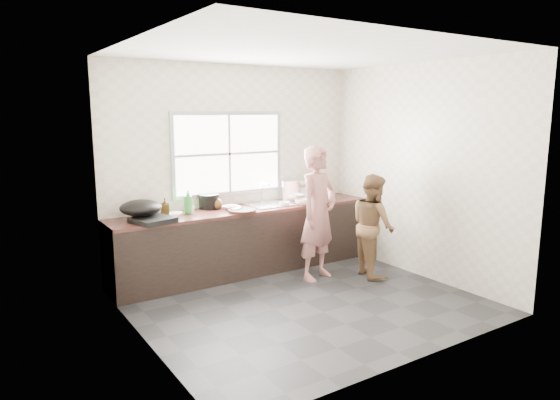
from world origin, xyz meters
TOP-DOWN VIEW (x-y plane):
  - floor at (0.00, 0.00)m, footprint 3.60×3.20m
  - ceiling at (0.00, 0.00)m, footprint 3.60×3.20m
  - wall_back at (0.00, 1.60)m, footprint 3.60×0.01m
  - wall_left at (-1.80, 0.00)m, footprint 0.01×3.20m
  - wall_right at (1.80, 0.00)m, footprint 0.01×3.20m
  - wall_front at (0.00, -1.60)m, footprint 3.60×0.01m
  - cabinet at (0.00, 1.29)m, footprint 3.60×0.62m
  - countertop at (0.00, 1.29)m, footprint 3.60×0.64m
  - sink at (0.35, 1.29)m, footprint 0.55×0.45m
  - faucet at (0.35, 1.49)m, footprint 0.02×0.02m
  - window_frame at (-0.10, 1.59)m, footprint 1.60×0.05m
  - window_glazing at (-0.10, 1.57)m, footprint 1.50×0.01m
  - woman at (0.62, 0.57)m, footprint 0.66×0.53m
  - person_side at (1.29, 0.29)m, footprint 0.66×0.76m
  - cutting_board at (-0.18, 1.08)m, footprint 0.39×0.39m
  - cleaver at (-0.22, 1.15)m, footprint 0.20×0.17m
  - bowl_mince at (-0.23, 1.29)m, footprint 0.26×0.26m
  - bowl_crabs at (0.75, 1.08)m, footprint 0.23×0.23m
  - bowl_held at (0.51, 1.19)m, footprint 0.23×0.23m
  - black_pot at (-0.43, 1.52)m, footprint 0.29×0.29m
  - plate_food at (-0.95, 1.43)m, footprint 0.23×0.23m
  - bottle_green at (-0.78, 1.37)m, footprint 0.15×0.15m
  - bottle_brown_tall at (-1.06, 1.41)m, footprint 0.11×0.11m
  - bottle_brown_short at (-0.35, 1.44)m, footprint 0.17×0.17m
  - glass_jar at (-0.75, 1.34)m, footprint 0.08×0.08m
  - burner at (-1.32, 1.10)m, footprint 0.50×0.50m
  - wok at (-1.39, 1.29)m, footprint 0.58×0.58m
  - dish_rack at (0.84, 1.41)m, footprint 0.46×0.39m
  - pot_lid_left at (-1.30, 1.23)m, footprint 0.29×0.29m
  - pot_lid_right at (-1.02, 1.37)m, footprint 0.31×0.31m

SIDE VIEW (x-z plane):
  - floor at x=0.00m, z-range -0.01..0.00m
  - cabinet at x=0.00m, z-range 0.00..0.82m
  - person_side at x=1.29m, z-range 0.00..1.32m
  - woman at x=0.62m, z-range 0.00..1.57m
  - countertop at x=0.00m, z-range 0.82..0.86m
  - sink at x=0.35m, z-range 0.85..0.88m
  - pot_lid_right at x=-1.02m, z-range 0.86..0.87m
  - pot_lid_left at x=-1.30m, z-range 0.86..0.87m
  - plate_food at x=-0.95m, z-range 0.86..0.88m
  - cutting_board at x=-0.18m, z-range 0.86..0.89m
  - bowl_mince at x=-0.23m, z-range 0.86..0.91m
  - bowl_crabs at x=0.75m, z-range 0.86..0.92m
  - bowl_held at x=0.51m, z-range 0.86..0.92m
  - burner at x=-1.32m, z-range 0.86..0.92m
  - cleaver at x=-0.22m, z-range 0.90..0.91m
  - glass_jar at x=-0.75m, z-range 0.86..0.95m
  - bottle_brown_short at x=-0.35m, z-range 0.86..1.03m
  - black_pot at x=-0.43m, z-range 0.86..1.05m
  - bottle_brown_tall at x=-1.06m, z-range 0.86..1.05m
  - dish_rack at x=0.84m, z-range 0.86..1.15m
  - wok at x=-1.39m, z-range 0.92..1.10m
  - faucet at x=0.35m, z-range 0.86..1.16m
  - bottle_green at x=-0.78m, z-range 0.86..1.17m
  - wall_back at x=0.00m, z-range 0.00..2.70m
  - wall_left at x=-1.80m, z-range 0.00..2.70m
  - wall_right at x=1.80m, z-range 0.00..2.70m
  - wall_front at x=0.00m, z-range 0.00..2.70m
  - window_glazing at x=-0.10m, z-range 1.05..2.05m
  - window_frame at x=-0.10m, z-range 1.00..2.10m
  - ceiling at x=0.00m, z-range 2.70..2.71m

